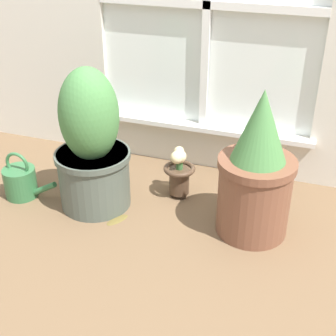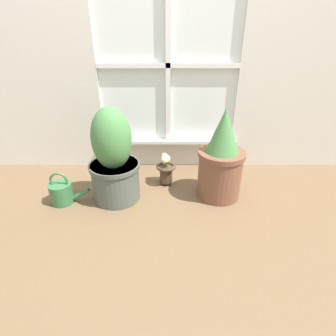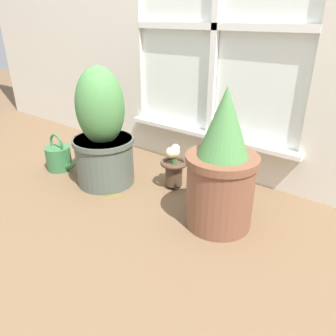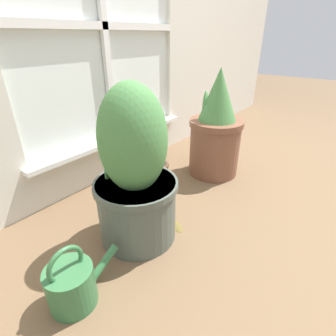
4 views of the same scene
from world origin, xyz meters
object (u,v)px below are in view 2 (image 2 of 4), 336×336
flower_vase (166,169)px  watering_can (62,192)px  potted_plant_left (114,161)px  potted_plant_right (221,160)px

flower_vase → watering_can: (-0.69, -0.24, -0.05)m
flower_vase → watering_can: bearing=-160.6°
potted_plant_left → watering_can: 0.41m
potted_plant_right → watering_can: bearing=-175.1°
potted_plant_left → flower_vase: size_ratio=2.67×
potted_plant_left → watering_can: potted_plant_left is taller
potted_plant_right → watering_can: potted_plant_right is taller
potted_plant_right → watering_can: (-1.06, -0.09, -0.19)m
potted_plant_left → potted_plant_right: (0.70, 0.03, -0.01)m
potted_plant_left → potted_plant_right: size_ratio=1.03×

